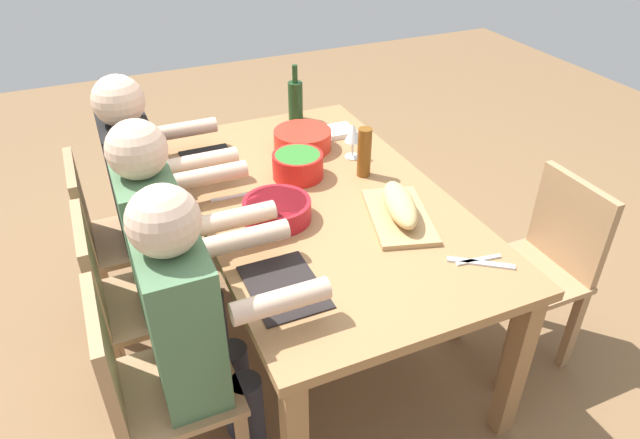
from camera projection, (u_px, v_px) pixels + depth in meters
The scene contains 23 objects.
ground_plane at pixel (320, 327), 2.75m from camera, with size 8.00×8.00×0.00m, color brown.
dining_table at pixel (320, 214), 2.39m from camera, with size 1.72×0.99×0.74m.
chair_far_center at pixel (128, 298), 2.21m from camera, with size 0.40×0.40×0.85m.
diner_far_center at pixel (167, 242), 2.15m from camera, with size 0.41×0.53×1.20m.
chair_far_right at pixel (113, 234), 2.57m from camera, with size 0.40×0.40×0.85m.
diner_far_right at pixel (146, 184), 2.51m from camera, with size 0.41×0.53×1.20m.
chair_near_left at pixel (542, 262), 2.40m from camera, with size 0.40×0.40×0.85m.
chair_far_left at pixel (148, 387), 1.85m from camera, with size 0.40×0.40×0.85m.
diner_far_left at pixel (196, 322), 1.79m from camera, with size 0.41×0.53×1.20m.
serving_bowl_pasta at pixel (277, 209), 2.18m from camera, with size 0.26×0.26×0.08m.
serving_bowl_greens at pixel (298, 164), 2.45m from camera, with size 0.22×0.22×0.11m.
serving_bowl_fruit at pixel (303, 138), 2.69m from camera, with size 0.27×0.27×0.09m.
cutting_board at pixel (399, 216), 2.20m from camera, with size 0.40×0.22×0.02m, color tan.
bread_loaf at pixel (400, 204), 2.17m from camera, with size 0.32×0.11×0.09m, color tan.
wine_bottle at pixel (295, 100), 2.94m from camera, with size 0.08×0.08×0.29m.
beer_bottle at pixel (364, 152), 2.44m from camera, with size 0.06×0.06×0.22m, color brown.
wine_glass at pixel (353, 134), 2.57m from camera, with size 0.08×0.08×0.17m.
fork_far_center at pixel (231, 197), 2.33m from camera, with size 0.02×0.17×0.01m, color silver.
placemat_far_right at pixel (211, 162), 2.59m from camera, with size 0.32×0.23×0.01m, color black.
fork_near_left at pixel (479, 260), 1.99m from camera, with size 0.02×0.17×0.01m, color silver.
placemat_far_left at pixel (284, 287), 1.87m from camera, with size 0.32×0.23×0.01m, color black.
carving_knife at pixel (481, 263), 1.97m from camera, with size 0.23×0.02×0.01m, color silver.
napkin_stack at pixel (339, 131), 2.85m from camera, with size 0.14×0.14×0.02m, color white.
Camera 1 is at (-1.83, 0.80, 1.96)m, focal length 31.95 mm.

